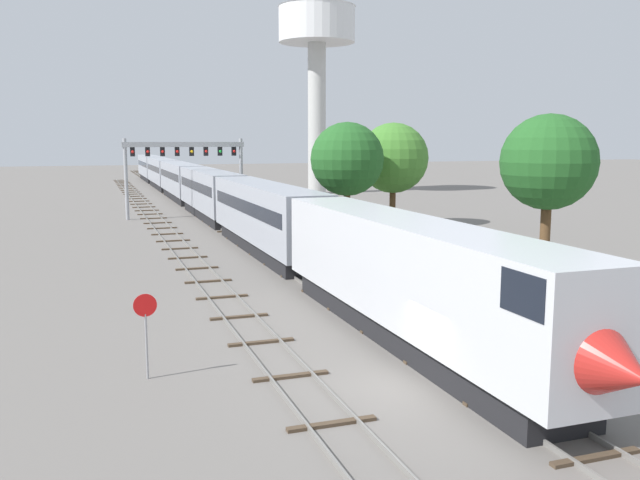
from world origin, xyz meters
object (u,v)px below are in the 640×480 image
stop_sign (146,324)px  trackside_tree_right (549,163)px  water_tower (317,37)px  passenger_train (193,185)px  trackside_tree_left (347,159)px  trackside_tree_mid (393,158)px  signal_gantry (185,159)px

stop_sign → trackside_tree_right: trackside_tree_right is taller
water_tower → passenger_train: bearing=-144.4°
trackside_tree_left → trackside_tree_right: trackside_tree_left is taller
water_tower → trackside_tree_mid: 41.96m
passenger_train → stop_sign: 57.85m
trackside_tree_right → signal_gantry: bearing=110.4°
trackside_tree_left → trackside_tree_mid: 6.93m
passenger_train → signal_gantry: bearing=-102.1°
stop_sign → water_tower: bearing=67.0°
signal_gantry → trackside_tree_mid: 21.38m
signal_gantry → water_tower: (22.59, 25.06, 16.43)m
water_tower → trackside_tree_right: (-8.36, -63.22, -15.76)m
water_tower → signal_gantry: bearing=-132.0°
water_tower → stop_sign: water_tower is taller
passenger_train → trackside_tree_left: (8.66, -27.37, 3.64)m
trackside_tree_right → trackside_tree_mid: bearing=84.1°
signal_gantry → water_tower: water_tower is taller
passenger_train → water_tower: bearing=35.6°
passenger_train → trackside_tree_mid: bearing=-58.5°
passenger_train → stop_sign: bearing=-100.0°
signal_gantry → trackside_tree_left: 20.11m
passenger_train → trackside_tree_mid: size_ratio=14.21×
passenger_train → trackside_tree_left: bearing=-72.4°
passenger_train → trackside_tree_right: 50.26m
stop_sign → trackside_tree_mid: bearing=53.6°
trackside_tree_left → trackside_tree_mid: (5.89, 3.66, -0.05)m
stop_sign → trackside_tree_right: bearing=20.8°
passenger_train → trackside_tree_left: size_ratio=14.33×
stop_sign → trackside_tree_left: trackside_tree_left is taller
signal_gantry → stop_sign: (-7.75, -46.50, -4.06)m
water_tower → trackside_tree_left: 46.43m
water_tower → stop_sign: 80.38m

